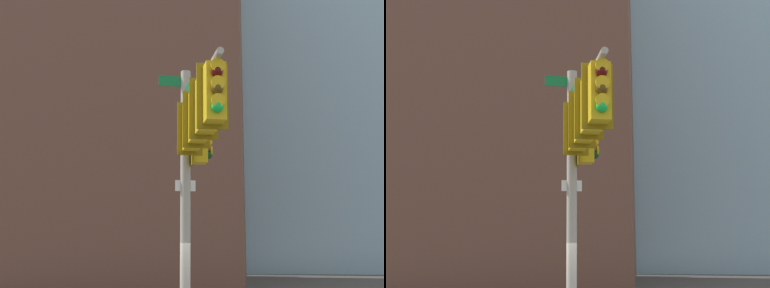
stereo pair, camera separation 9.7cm
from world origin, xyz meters
TOP-DOWN VIEW (x-y plane):
  - signal_pole_assembly at (1.22, 0.52)m, footprint 4.11×1.69m
  - building_brick_nearside at (-30.23, -9.49)m, footprint 21.33×21.46m
  - building_glass_tower at (-58.68, 5.79)m, footprint 23.01×27.19m

SIDE VIEW (x-z plane):
  - signal_pole_assembly at x=1.22m, z-range 1.28..7.70m
  - building_brick_nearside at x=-30.23m, z-range 0.00..42.48m
  - building_glass_tower at x=-58.68m, z-range 0.00..58.78m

